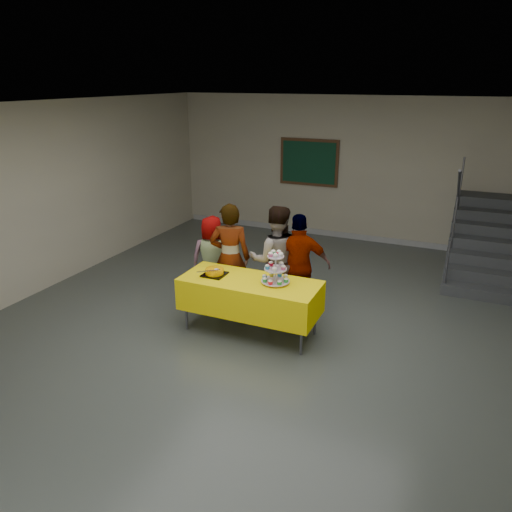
{
  "coord_description": "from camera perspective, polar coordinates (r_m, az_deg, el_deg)",
  "views": [
    {
      "loc": [
        2.31,
        -5.38,
        3.33
      ],
      "look_at": [
        -0.25,
        0.43,
        1.05
      ],
      "focal_mm": 35.0,
      "sensor_mm": 36.0,
      "label": 1
    }
  ],
  "objects": [
    {
      "name": "schoolchild_a",
      "position": [
        7.8,
        -5.02,
        -0.26
      ],
      "size": [
        0.76,
        0.61,
        1.34
      ],
      "primitive_type": "imported",
      "rotation": [
        0.0,
        0.0,
        3.45
      ],
      "color": "slate",
      "rests_on": "ground"
    },
    {
      "name": "bear_cake",
      "position": [
        6.85,
        -4.77,
        -1.72
      ],
      "size": [
        0.32,
        0.36,
        0.12
      ],
      "color": "black",
      "rests_on": "bake_table"
    },
    {
      "name": "noticeboard",
      "position": [
        11.0,
        6.07,
        10.6
      ],
      "size": [
        1.3,
        0.05,
        1.0
      ],
      "color": "#472B16",
      "rests_on": "ground"
    },
    {
      "name": "room_shell",
      "position": [
        5.99,
        0.61,
        8.21
      ],
      "size": [
        10.0,
        10.04,
        3.02
      ],
      "color": "#4C514C",
      "rests_on": "ground"
    },
    {
      "name": "staircase",
      "position": [
        9.93,
        24.98,
        1.23
      ],
      "size": [
        1.3,
        2.4,
        2.04
      ],
      "color": "#424447",
      "rests_on": "ground"
    },
    {
      "name": "cupcake_stand",
      "position": [
        6.53,
        2.24,
        -1.68
      ],
      "size": [
        0.38,
        0.38,
        0.44
      ],
      "color": "silver",
      "rests_on": "bake_table"
    },
    {
      "name": "schoolchild_b",
      "position": [
        7.34,
        -2.98,
        -0.22
      ],
      "size": [
        0.7,
        0.57,
        1.65
      ],
      "primitive_type": "imported",
      "rotation": [
        0.0,
        0.0,
        3.48
      ],
      "color": "slate",
      "rests_on": "ground"
    },
    {
      "name": "schoolchild_d",
      "position": [
        7.19,
        4.95,
        -1.17
      ],
      "size": [
        0.98,
        0.71,
        1.54
      ],
      "primitive_type": "imported",
      "rotation": [
        0.0,
        0.0,
        3.55
      ],
      "color": "slate",
      "rests_on": "ground"
    },
    {
      "name": "bake_table",
      "position": [
        6.76,
        -0.69,
        -4.47
      ],
      "size": [
        1.88,
        0.78,
        0.77
      ],
      "color": "#595960",
      "rests_on": "ground"
    },
    {
      "name": "schoolchild_c",
      "position": [
        7.28,
        2.27,
        -0.47
      ],
      "size": [
        0.97,
        0.88,
        1.63
      ],
      "primitive_type": "imported",
      "rotation": [
        0.0,
        0.0,
        3.55
      ],
      "color": "slate",
      "rests_on": "ground"
    }
  ]
}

